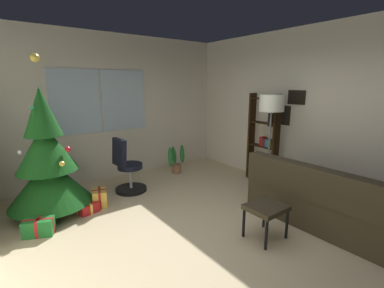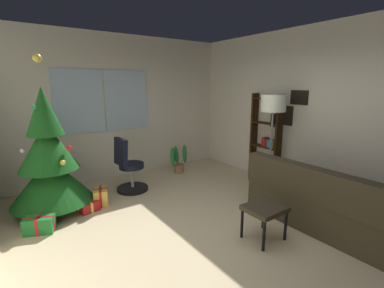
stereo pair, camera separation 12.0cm
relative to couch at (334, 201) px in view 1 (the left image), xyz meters
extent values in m
cube|color=beige|center=(-1.60, 0.76, -0.35)|extent=(4.66, 5.86, 0.10)
cube|color=beige|center=(-1.60, 3.74, 1.14)|extent=(4.66, 0.10, 2.88)
cube|color=silver|center=(-2.41, 3.68, 1.28)|extent=(0.90, 0.03, 1.20)
cube|color=silver|center=(-1.48, 3.68, 1.28)|extent=(0.90, 0.03, 1.20)
cube|color=beige|center=(0.78, 0.76, 1.14)|extent=(0.10, 5.86, 2.88)
cube|color=black|center=(0.72, 1.46, 1.03)|extent=(0.02, 0.37, 0.36)
cube|color=black|center=(0.72, 1.62, 0.91)|extent=(0.02, 0.28, 0.26)
cube|color=black|center=(0.72, 1.17, 1.37)|extent=(0.02, 0.34, 0.25)
cube|color=#342D1E|center=(-0.15, 0.11, -0.08)|extent=(0.88, 1.91, 0.45)
cube|color=#342D1E|center=(-0.50, 0.11, 0.36)|extent=(0.20, 1.91, 0.43)
cube|color=#342D1E|center=(-0.15, 1.00, 0.24)|extent=(0.87, 0.14, 0.20)
cube|color=red|center=(-0.38, 0.33, 0.31)|extent=(0.15, 0.41, 0.40)
cube|color=beige|center=(-0.38, 0.63, 0.31)|extent=(0.23, 0.42, 0.41)
cube|color=#342D1E|center=(-1.11, 0.31, 0.11)|extent=(0.46, 0.41, 0.06)
cylinder|color=black|center=(-1.32, 0.13, -0.11)|extent=(0.04, 0.04, 0.38)
cylinder|color=black|center=(-0.91, 0.13, -0.11)|extent=(0.04, 0.04, 0.38)
cylinder|color=black|center=(-1.32, 0.48, -0.11)|extent=(0.04, 0.04, 0.38)
cylinder|color=black|center=(-0.91, 0.48, -0.11)|extent=(0.04, 0.04, 0.38)
cylinder|color=#4C331E|center=(-3.13, 2.67, -0.22)|extent=(0.12, 0.12, 0.16)
cone|color=#16501A|center=(-3.13, 2.67, 0.20)|extent=(1.16, 1.16, 0.69)
cone|color=#16501A|center=(-3.13, 2.67, 0.72)|extent=(0.83, 0.83, 0.69)
cone|color=#16501A|center=(-3.13, 2.67, 1.23)|extent=(0.51, 0.51, 0.69)
sphere|color=red|center=(-2.88, 2.46, 0.69)|extent=(0.08, 0.08, 0.08)
sphere|color=gold|center=(-3.00, 2.32, 0.53)|extent=(0.07, 0.07, 0.07)
sphere|color=silver|center=(-3.45, 2.61, 0.71)|extent=(0.06, 0.06, 0.06)
sphere|color=blue|center=(-3.09, 2.81, 1.35)|extent=(0.07, 0.07, 0.07)
sphere|color=#1E8C4C|center=(-3.25, 2.56, 1.30)|extent=(0.05, 0.05, 0.05)
sphere|color=#F2D14C|center=(-3.13, 2.67, 1.95)|extent=(0.12, 0.12, 0.12)
cube|color=red|center=(-2.72, 2.41, -0.23)|extent=(0.35, 0.39, 0.15)
cube|color=#EAD84C|center=(-2.72, 2.41, -0.23)|extent=(0.11, 0.34, 0.16)
cube|color=#EAD84C|center=(-2.72, 2.41, -0.23)|extent=(0.29, 0.10, 0.16)
cube|color=#1E722D|center=(-3.40, 2.09, -0.20)|extent=(0.41, 0.33, 0.22)
cube|color=red|center=(-3.40, 2.09, -0.20)|extent=(0.35, 0.19, 0.22)
cube|color=red|center=(-3.40, 2.09, -0.20)|extent=(0.12, 0.20, 0.22)
cube|color=gold|center=(-2.47, 2.48, -0.17)|extent=(0.30, 0.35, 0.27)
cube|color=#B21919|center=(-2.47, 2.48, -0.17)|extent=(0.22, 0.10, 0.27)
cube|color=#B21919|center=(-2.47, 2.48, -0.17)|extent=(0.13, 0.31, 0.27)
cylinder|color=black|center=(-1.82, 2.76, -0.27)|extent=(0.56, 0.56, 0.06)
cylinder|color=#B2B2B7|center=(-1.82, 2.76, -0.04)|extent=(0.05, 0.05, 0.41)
cylinder|color=black|center=(-1.82, 2.76, 0.17)|extent=(0.44, 0.44, 0.09)
cube|color=black|center=(-2.00, 2.75, 0.45)|extent=(0.13, 0.40, 0.48)
cube|color=black|center=(0.51, 1.40, 0.56)|extent=(0.18, 0.04, 1.73)
cube|color=black|center=(0.51, 2.00, 0.56)|extent=(0.18, 0.04, 1.73)
cube|color=black|center=(0.51, 1.70, -0.05)|extent=(0.18, 0.56, 0.02)
cube|color=black|center=(0.51, 1.70, 0.41)|extent=(0.18, 0.56, 0.02)
cube|color=black|center=(0.51, 1.70, 0.87)|extent=(0.18, 0.56, 0.02)
cube|color=black|center=(0.51, 1.70, 1.33)|extent=(0.18, 0.56, 0.02)
cube|color=#A91F29|center=(0.53, 1.49, 0.04)|extent=(0.14, 0.07, 0.16)
cube|color=#27428E|center=(0.53, 1.56, 0.05)|extent=(0.14, 0.05, 0.18)
cube|color=beige|center=(0.54, 1.62, 0.05)|extent=(0.13, 0.05, 0.18)
cube|color=#285F3D|center=(0.53, 1.68, 0.04)|extent=(0.15, 0.06, 0.17)
cube|color=#813078|center=(0.53, 1.75, 0.05)|extent=(0.15, 0.07, 0.19)
cube|color=#B2771E|center=(0.52, 1.84, 0.05)|extent=(0.17, 0.08, 0.18)
cube|color=#504155|center=(0.53, 1.92, 0.07)|extent=(0.15, 0.06, 0.21)
cube|color=olive|center=(0.52, 1.48, 0.49)|extent=(0.17, 0.06, 0.14)
cube|color=teal|center=(0.53, 1.56, 0.49)|extent=(0.15, 0.07, 0.15)
cube|color=maroon|center=(0.53, 1.64, 0.50)|extent=(0.14, 0.06, 0.15)
cube|color=maroon|center=(0.53, 1.71, 0.51)|extent=(0.14, 0.08, 0.17)
cylinder|color=slate|center=(0.13, 1.26, -0.29)|extent=(0.28, 0.28, 0.03)
cylinder|color=slate|center=(0.13, 1.26, 0.44)|extent=(0.03, 0.03, 1.42)
cylinder|color=white|center=(0.13, 1.26, 1.29)|extent=(0.42, 0.42, 0.28)
cylinder|color=#916748|center=(-0.57, 3.14, -0.21)|extent=(0.21, 0.21, 0.18)
ellipsoid|color=#257632|center=(-0.76, 3.08, 0.09)|extent=(0.18, 0.24, 0.44)
ellipsoid|color=#257632|center=(-0.41, 3.15, 0.09)|extent=(0.14, 0.13, 0.43)
ellipsoid|color=#257632|center=(-0.58, 3.22, 0.08)|extent=(0.15, 0.12, 0.41)
camera|label=1|loc=(-3.73, -1.64, 1.61)|focal=25.43mm
camera|label=2|loc=(-3.63, -1.71, 1.61)|focal=25.43mm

